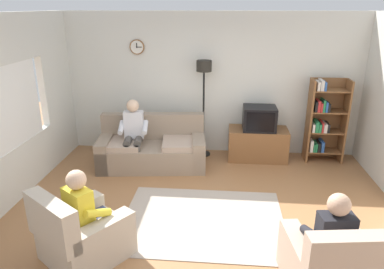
% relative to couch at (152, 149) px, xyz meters
% --- Properties ---
extents(ground_plane, '(12.00, 12.00, 0.00)m').
position_rel_couch_xyz_m(ground_plane, '(1.04, -1.77, -0.31)').
color(ground_plane, '#9E6B42').
extents(back_wall_assembly, '(6.20, 0.17, 2.70)m').
position_rel_couch_xyz_m(back_wall_assembly, '(1.03, 0.89, 1.04)').
color(back_wall_assembly, silver).
rests_on(back_wall_assembly, ground_plane).
extents(couch, '(1.98, 1.08, 0.90)m').
position_rel_couch_xyz_m(couch, '(0.00, 0.00, 0.00)').
color(couch, gray).
rests_on(couch, ground_plane).
extents(tv_stand, '(1.10, 0.56, 0.60)m').
position_rel_couch_xyz_m(tv_stand, '(1.94, 0.48, -0.01)').
color(tv_stand, brown).
rests_on(tv_stand, ground_plane).
extents(tv, '(0.60, 0.49, 0.44)m').
position_rel_couch_xyz_m(tv, '(1.94, 0.45, 0.51)').
color(tv, black).
rests_on(tv, tv_stand).
extents(bookshelf, '(0.68, 0.36, 1.55)m').
position_rel_couch_xyz_m(bookshelf, '(3.12, 0.55, 0.47)').
color(bookshelf, brown).
rests_on(bookshelf, ground_plane).
extents(floor_lamp, '(0.28, 0.28, 1.85)m').
position_rel_couch_xyz_m(floor_lamp, '(0.90, 0.58, 1.14)').
color(floor_lamp, black).
rests_on(floor_lamp, ground_plane).
extents(armchair_near_window, '(1.16, 1.18, 0.90)m').
position_rel_couch_xyz_m(armchair_near_window, '(-0.29, -2.62, -0.02)').
color(armchair_near_window, '#BCAD99').
rests_on(armchair_near_window, ground_plane).
extents(armchair_near_bookshelf, '(0.91, 0.98, 0.90)m').
position_rel_couch_xyz_m(armchair_near_bookshelf, '(2.39, -2.88, -0.02)').
color(armchair_near_bookshelf, tan).
rests_on(armchair_near_bookshelf, ground_plane).
extents(area_rug, '(2.20, 1.70, 0.01)m').
position_rel_couch_xyz_m(area_rug, '(1.04, -1.74, -0.31)').
color(area_rug, '#AD9E8E').
rests_on(area_rug, ground_plane).
extents(person_on_couch, '(0.54, 0.57, 1.24)m').
position_rel_couch_xyz_m(person_on_couch, '(-0.30, -0.11, 0.39)').
color(person_on_couch, silver).
rests_on(person_on_couch, ground_plane).
extents(person_in_left_armchair, '(0.62, 0.64, 1.12)m').
position_rel_couch_xyz_m(person_in_left_armchair, '(-0.24, -2.54, 0.29)').
color(person_in_left_armchair, yellow).
rests_on(person_in_left_armchair, ground_plane).
extents(person_in_right_armchair, '(0.55, 0.57, 1.12)m').
position_rel_couch_xyz_m(person_in_right_armchair, '(2.37, -2.79, 0.29)').
color(person_in_right_armchair, black).
rests_on(person_in_right_armchair, ground_plane).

